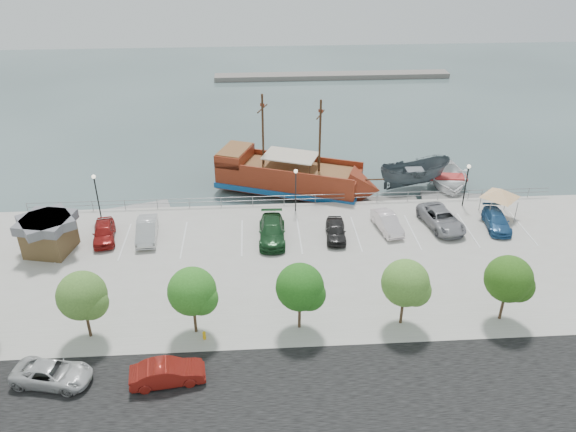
{
  "coord_description": "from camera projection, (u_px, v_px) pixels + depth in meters",
  "views": [
    {
      "loc": [
        -3.68,
        -39.56,
        25.4
      ],
      "look_at": [
        -1.0,
        2.0,
        2.0
      ],
      "focal_mm": 35.0,
      "sensor_mm": 36.0,
      "label": 1
    }
  ],
  "objects": [
    {
      "name": "dock_east",
      "position": [
        461.0,
        200.0,
        56.4
      ],
      "size": [
        8.05,
        3.75,
        0.44
      ],
      "primitive_type": "cube",
      "rotation": [
        0.0,
        0.0,
        -0.21
      ],
      "color": "slate",
      "rests_on": "ground"
    },
    {
      "name": "parked_car_e",
      "position": [
        336.0,
        230.0,
        48.2
      ],
      "size": [
        2.01,
        4.29,
        1.42
      ],
      "primitive_type": "imported",
      "rotation": [
        0.0,
        0.0,
        -0.08
      ],
      "color": "black",
      "rests_on": "land_slab"
    },
    {
      "name": "street_sedan",
      "position": [
        167.0,
        373.0,
        33.6
      ],
      "size": [
        4.64,
        2.15,
        1.47
      ],
      "primitive_type": "imported",
      "rotation": [
        0.0,
        0.0,
        1.71
      ],
      "color": "maroon",
      "rests_on": "street"
    },
    {
      "name": "tree_e",
      "position": [
        408.0,
        285.0,
        37.03
      ],
      "size": [
        3.3,
        3.2,
        5.0
      ],
      "color": "#473321",
      "rests_on": "sidewalk"
    },
    {
      "name": "parked_car_h",
      "position": [
        497.0,
        221.0,
        49.74
      ],
      "size": [
        2.4,
        4.77,
        1.33
      ],
      "primitive_type": "imported",
      "rotation": [
        0.0,
        0.0,
        -0.12
      ],
      "color": "#235183",
      "rests_on": "land_slab"
    },
    {
      "name": "speedboat",
      "position": [
        447.0,
        179.0,
        59.14
      ],
      "size": [
        6.71,
        8.67,
        1.65
      ],
      "primitive_type": "imported",
      "rotation": [
        0.0,
        0.0,
        -0.13
      ],
      "color": "white",
      "rests_on": "ground"
    },
    {
      "name": "sidewalk",
      "position": [
        314.0,
        326.0,
        38.36
      ],
      "size": [
        100.0,
        4.0,
        0.05
      ],
      "primitive_type": "cube",
      "color": "#9E9A92",
      "rests_on": "land_slab"
    },
    {
      "name": "tree_d",
      "position": [
        302.0,
        289.0,
        36.64
      ],
      "size": [
        3.3,
        3.2,
        5.0
      ],
      "color": "#473321",
      "rests_on": "sidewalk"
    },
    {
      "name": "lamp_post_left",
      "position": [
        96.0,
        188.0,
        50.27
      ],
      "size": [
        0.36,
        0.36,
        4.28
      ],
      "color": "black",
      "rests_on": "land_slab"
    },
    {
      "name": "lamp_post_mid",
      "position": [
        296.0,
        183.0,
        51.28
      ],
      "size": [
        0.36,
        0.36,
        4.28
      ],
      "color": "black",
      "rests_on": "land_slab"
    },
    {
      "name": "parked_car_a",
      "position": [
        104.0,
        232.0,
        47.88
      ],
      "size": [
        2.52,
        4.65,
        1.5
      ],
      "primitive_type": "imported",
      "rotation": [
        0.0,
        0.0,
        0.18
      ],
      "color": "maroon",
      "rests_on": "land_slab"
    },
    {
      "name": "street_van",
      "position": [
        52.0,
        374.0,
        33.64
      ],
      "size": [
        5.1,
        3.1,
        1.32
      ],
      "primitive_type": "imported",
      "rotation": [
        0.0,
        0.0,
        1.37
      ],
      "color": "#BABABA",
      "rests_on": "street"
    },
    {
      "name": "fire_hydrant",
      "position": [
        204.0,
        335.0,
        37.08
      ],
      "size": [
        0.23,
        0.23,
        0.67
      ],
      "rotation": [
        0.0,
        0.0,
        -0.24
      ],
      "color": "#F0B20F",
      "rests_on": "sidewalk"
    },
    {
      "name": "parked_car_b",
      "position": [
        147.0,
        230.0,
        48.09
      ],
      "size": [
        2.04,
        4.85,
        1.56
      ],
      "primitive_type": "imported",
      "rotation": [
        0.0,
        0.0,
        0.08
      ],
      "color": "#BDBDBD",
      "rests_on": "land_slab"
    },
    {
      "name": "parked_car_f",
      "position": [
        387.0,
        222.0,
        49.37
      ],
      "size": [
        2.3,
        4.6,
        1.45
      ],
      "primitive_type": "imported",
      "rotation": [
        0.0,
        0.0,
        0.18
      ],
      "color": "white",
      "rests_on": "land_slab"
    },
    {
      "name": "patrol_boat",
      "position": [
        414.0,
        176.0,
        58.26
      ],
      "size": [
        8.17,
        4.42,
        2.99
      ],
      "primitive_type": "imported",
      "rotation": [
        0.0,
        0.0,
        1.78
      ],
      "color": "#485258",
      "rests_on": "ground"
    },
    {
      "name": "canopy_tent",
      "position": [
        502.0,
        189.0,
        50.47
      ],
      "size": [
        3.99,
        3.99,
        3.23
      ],
      "rotation": [
        0.0,
        0.0,
        -0.03
      ],
      "color": "slate",
      "rests_on": "land_slab"
    },
    {
      "name": "parked_car_d",
      "position": [
        272.0,
        231.0,
        47.92
      ],
      "size": [
        2.39,
        5.54,
        1.59
      ],
      "primitive_type": "imported",
      "rotation": [
        0.0,
        0.0,
        -0.03
      ],
      "color": "#163C1D",
      "rests_on": "land_slab"
    },
    {
      "name": "tree_f",
      "position": [
        511.0,
        281.0,
        37.43
      ],
      "size": [
        3.3,
        3.2,
        5.0
      ],
      "color": "#473321",
      "rests_on": "sidewalk"
    },
    {
      "name": "pirate_ship",
      "position": [
        300.0,
        179.0,
        56.93
      ],
      "size": [
        17.21,
        10.29,
        10.71
      ],
      "rotation": [
        0.0,
        0.0,
        -0.37
      ],
      "color": "maroon",
      "rests_on": "ground"
    },
    {
      "name": "parked_car_g",
      "position": [
        441.0,
        219.0,
        49.82
      ],
      "size": [
        3.56,
        5.96,
        1.55
      ],
      "primitive_type": "imported",
      "rotation": [
        0.0,
        0.0,
        0.19
      ],
      "color": "gray",
      "rests_on": "land_slab"
    },
    {
      "name": "dock_mid",
      "position": [
        383.0,
        202.0,
        55.97
      ],
      "size": [
        6.95,
        2.04,
        0.4
      ],
      "primitive_type": "cube",
      "rotation": [
        0.0,
        0.0,
        -0.01
      ],
      "color": "#66635E",
      "rests_on": "ground"
    },
    {
      "name": "shed",
      "position": [
        48.0,
        234.0,
        45.91
      ],
      "size": [
        4.49,
        4.49,
        3.1
      ],
      "rotation": [
        0.0,
        0.0,
        -0.22
      ],
      "color": "brown",
      "rests_on": "land_slab"
    },
    {
      "name": "far_shore",
      "position": [
        332.0,
        76.0,
        95.77
      ],
      "size": [
        40.0,
        3.0,
        0.8
      ],
      "primitive_type": "cube",
      "color": "slate",
      "rests_on": "ground"
    },
    {
      "name": "ground",
      "position": [
        301.0,
        258.0,
        47.56
      ],
      "size": [
        160.0,
        160.0,
        0.0
      ],
      "primitive_type": "plane",
      "color": "#394747"
    },
    {
      "name": "lamp_post_right",
      "position": [
        467.0,
        178.0,
        52.18
      ],
      "size": [
        0.36,
        0.36,
        4.28
      ],
      "color": "black",
      "rests_on": "land_slab"
    },
    {
      "name": "tree_c",
      "position": [
        194.0,
        293.0,
        36.25
      ],
      "size": [
        3.3,
        3.2,
        5.0
      ],
      "color": "#473321",
      "rests_on": "sidewalk"
    },
    {
      "name": "tree_b",
      "position": [
        84.0,
        297.0,
        35.85
      ],
      "size": [
        3.3,
        3.2,
        5.0
      ],
      "color": "#473321",
      "rests_on": "sidewalk"
    },
    {
      "name": "street",
      "position": [
        324.0,
        393.0,
        33.14
      ],
      "size": [
        100.0,
        8.0,
        0.04
      ],
      "primitive_type": "cube",
      "color": "black",
      "rests_on": "land_slab"
    },
    {
      "name": "dock_west",
      "position": [
        137.0,
        210.0,
        54.62
      ],
      "size": [
        6.41,
        3.46,
        0.35
      ],
      "primitive_type": "cube",
      "rotation": [
        0.0,
        0.0,
        0.29
      ],
      "color": "gray",
      "rests_on": "ground"
    },
    {
      "name": "seawall_railing",
      "position": [
        295.0,
        199.0,
        53.59
      ],
      "size": [
        50.0,
        0.06,
        1.0
      ],
      "color": "gray",
      "rests_on": "land_slab"
    }
  ]
}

